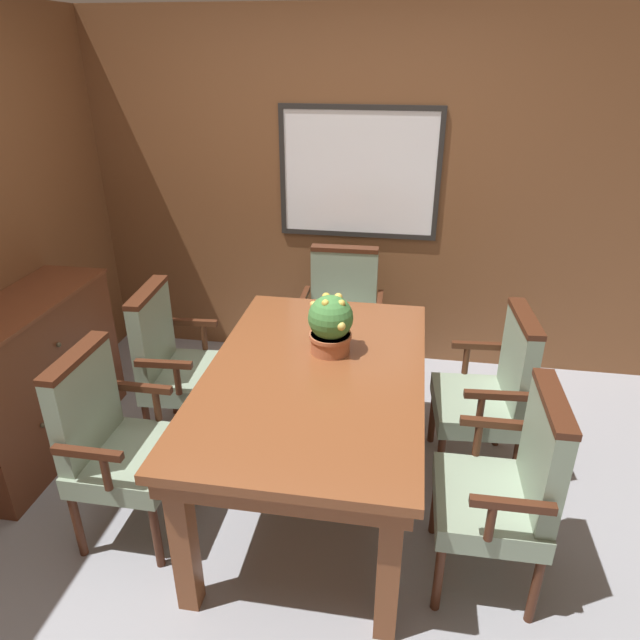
% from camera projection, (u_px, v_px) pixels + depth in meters
% --- Properties ---
extents(ground_plane, '(14.00, 14.00, 0.00)m').
position_uv_depth(ground_plane, '(272.00, 528.00, 2.88)').
color(ground_plane, '#93969E').
extents(wall_back, '(7.20, 0.08, 2.45)m').
position_uv_depth(wall_back, '(330.00, 197.00, 4.05)').
color(wall_back, brown).
rests_on(wall_back, ground_plane).
extents(dining_table, '(1.05, 1.69, 0.78)m').
position_uv_depth(dining_table, '(315.00, 388.00, 2.80)').
color(dining_table, brown).
rests_on(dining_table, ground_plane).
extents(chair_right_near, '(0.46, 0.55, 0.97)m').
position_uv_depth(chair_right_near, '(509.00, 484.00, 2.40)').
color(chair_right_near, '#472314').
rests_on(chair_right_near, ground_plane).
extents(chair_left_far, '(0.49, 0.57, 0.97)m').
position_uv_depth(chair_left_far, '(174.00, 360.00, 3.35)').
color(chair_left_far, '#472314').
rests_on(chair_left_far, ground_plane).
extents(chair_head_far, '(0.56, 0.46, 0.97)m').
position_uv_depth(chair_head_far, '(342.00, 313.00, 3.94)').
color(chair_head_far, '#472314').
rests_on(chair_head_far, ground_plane).
extents(chair_right_far, '(0.49, 0.57, 0.97)m').
position_uv_depth(chair_right_far, '(492.00, 389.00, 3.07)').
color(chair_right_far, '#472314').
rests_on(chair_right_far, ground_plane).
extents(chair_left_near, '(0.46, 0.55, 0.97)m').
position_uv_depth(chair_left_near, '(113.00, 438.00, 2.68)').
color(chair_left_near, '#472314').
rests_on(chair_left_near, ground_plane).
extents(potted_plant, '(0.23, 0.23, 0.31)m').
position_uv_depth(potted_plant, '(331.00, 324.00, 2.86)').
color(potted_plant, '#B2603D').
rests_on(potted_plant, dining_table).
extents(sideboard_cabinet, '(0.44, 1.22, 0.93)m').
position_uv_depth(sideboard_cabinet, '(33.00, 379.00, 3.28)').
color(sideboard_cabinet, brown).
rests_on(sideboard_cabinet, ground_plane).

